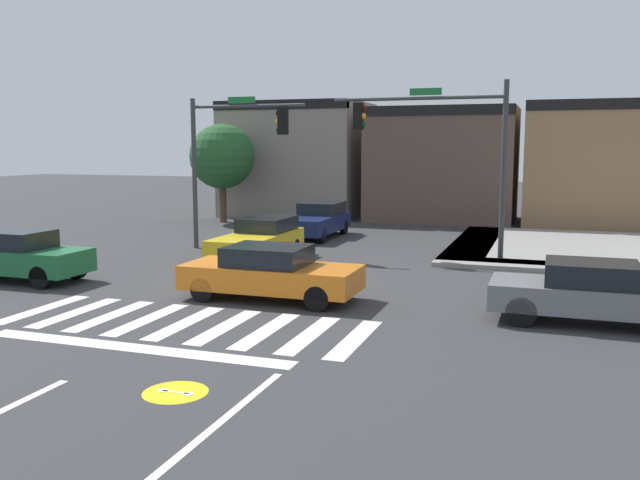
% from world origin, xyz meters
% --- Properties ---
extents(ground_plane, '(120.00, 120.00, 0.00)m').
position_xyz_m(ground_plane, '(0.00, 0.00, 0.00)').
color(ground_plane, '#353538').
extents(crosswalk_near, '(8.36, 3.01, 0.01)m').
position_xyz_m(crosswalk_near, '(-0.00, -4.50, 0.00)').
color(crosswalk_near, silver).
rests_on(crosswalk_near, ground_plane).
extents(bike_detector_marking, '(1.07, 1.07, 0.01)m').
position_xyz_m(bike_detector_marking, '(2.06, -8.36, 0.00)').
color(bike_detector_marking, yellow).
rests_on(bike_detector_marking, ground_plane).
extents(curb_corner_northeast, '(10.00, 10.60, 0.15)m').
position_xyz_m(curb_corner_northeast, '(8.49, 9.42, 0.07)').
color(curb_corner_northeast, gray).
rests_on(curb_corner_northeast, ground_plane).
extents(storefront_row, '(23.90, 6.64, 6.34)m').
position_xyz_m(storefront_row, '(2.02, 19.06, 3.08)').
color(storefront_row, gray).
rests_on(storefront_row, ground_plane).
extents(traffic_signal_northwest, '(4.61, 0.32, 5.74)m').
position_xyz_m(traffic_signal_northwest, '(-3.73, 5.57, 4.00)').
color(traffic_signal_northwest, '#383A3D').
rests_on(traffic_signal_northwest, ground_plane).
extents(traffic_signal_northeast, '(6.04, 0.32, 6.11)m').
position_xyz_m(traffic_signal_northeast, '(3.89, 6.01, 4.21)').
color(traffic_signal_northeast, '#383A3D').
rests_on(traffic_signal_northeast, ground_plane).
extents(car_gray, '(4.59, 1.74, 1.40)m').
position_xyz_m(car_gray, '(8.68, -1.61, 0.71)').
color(car_gray, slate).
rests_on(car_gray, ground_plane).
extents(car_navy, '(1.86, 4.48, 1.47)m').
position_xyz_m(car_navy, '(-1.96, 10.08, 0.74)').
color(car_navy, '#141E4C').
rests_on(car_navy, ground_plane).
extents(car_green, '(4.17, 1.71, 1.49)m').
position_xyz_m(car_green, '(-7.12, -1.85, 0.76)').
color(car_green, '#1E6638').
rests_on(car_green, ground_plane).
extents(car_yellow, '(1.79, 4.51, 1.43)m').
position_xyz_m(car_yellow, '(-1.89, 3.80, 0.72)').
color(car_yellow, gold).
rests_on(car_yellow, ground_plane).
extents(car_orange, '(4.55, 1.86, 1.40)m').
position_xyz_m(car_orange, '(0.88, -1.68, 0.70)').
color(car_orange, orange).
rests_on(car_orange, ground_plane).
extents(roadside_tree, '(3.34, 3.34, 5.07)m').
position_xyz_m(roadside_tree, '(-8.50, 14.00, 3.38)').
color(roadside_tree, '#4C3823').
rests_on(roadside_tree, ground_plane).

